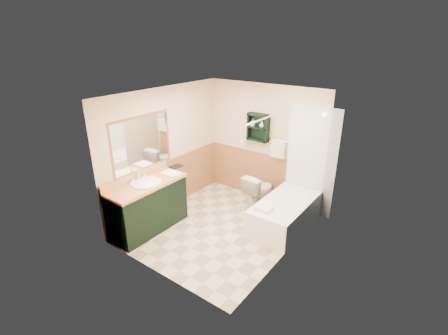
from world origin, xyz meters
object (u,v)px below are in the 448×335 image
wall_shelf (258,127)px  toilet (259,191)px  vanity_book (173,160)px  vanity (148,206)px  bathtub (285,214)px  soap_bottle_b (262,125)px  soap_bottle_a (253,124)px  hair_dryer (246,141)px

wall_shelf → toilet: (0.26, -0.31, -1.20)m
wall_shelf → vanity_book: 1.79m
vanity → bathtub: (1.92, 1.49, -0.20)m
wall_shelf → soap_bottle_b: 0.11m
wall_shelf → toilet: bearing=-49.8°
bathtub → wall_shelf: bearing=146.3°
soap_bottle_b → soap_bottle_a: bearing=180.0°
hair_dryer → soap_bottle_b: bearing=-4.4°
soap_bottle_b → bathtub: bearing=-35.9°
hair_dryer → soap_bottle_a: (0.18, -0.03, 0.40)m
soap_bottle_b → toilet: bearing=-60.1°
vanity → toilet: 2.20m
wall_shelf → soap_bottle_a: wall_shelf is taller
wall_shelf → vanity_book: (-1.06, -1.35, -0.52)m
vanity_book → soap_bottle_b: soap_bottle_b is taller
hair_dryer → toilet: bearing=-30.7°
wall_shelf → toilet: 1.26m
bathtub → soap_bottle_b: (-0.94, 0.68, 1.35)m
vanity → vanity_book: bearing=101.3°
vanity → bathtub: 2.44m
hair_dryer → vanity: hair_dryer is taller
soap_bottle_a → soap_bottle_b: (0.21, 0.00, 0.02)m
vanity_book → soap_bottle_a: soap_bottle_a is taller
bathtub → soap_bottle_b: bearing=144.1°
wall_shelf → hair_dryer: 0.46m
bathtub → soap_bottle_a: bearing=149.3°
vanity → soap_bottle_b: bearing=65.7°
wall_shelf → vanity: wall_shelf is taller
hair_dryer → soap_bottle_a: bearing=-9.5°
toilet → soap_bottle_b: 1.31m
bathtub → toilet: bearing=153.8°
toilet → vanity_book: bearing=43.8°
hair_dryer → vanity_book: 1.58m
toilet → vanity_book: (-1.32, -1.04, 0.68)m
vanity → soap_bottle_a: 2.57m
wall_shelf → vanity_book: wall_shelf is taller
hair_dryer → toilet: hair_dryer is taller
vanity → hair_dryer: bearing=74.9°
soap_bottle_a → soap_bottle_b: size_ratio=1.14×
vanity_book → soap_bottle_b: bearing=52.8°
hair_dryer → bathtub: (1.33, -0.71, -0.94)m
bathtub → soap_bottle_a: soap_bottle_a is taller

